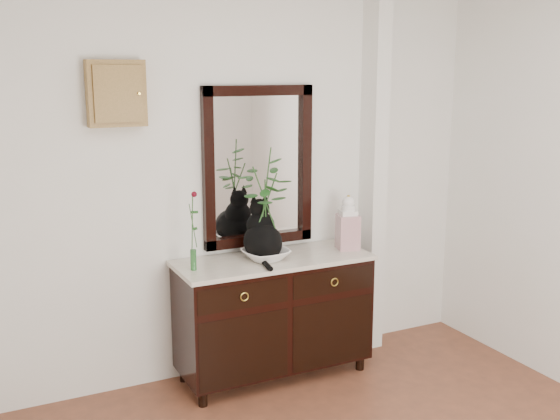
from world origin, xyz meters
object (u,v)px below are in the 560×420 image
lotus_bowl (266,255)px  ginger_jar (348,222)px  cat (263,230)px  sideboard (274,311)px

lotus_bowl → ginger_jar: (0.64, -0.00, 0.16)m
cat → ginger_jar: bearing=8.1°
sideboard → ginger_jar: (0.57, -0.02, 0.57)m
sideboard → lotus_bowl: 0.42m
cat → lotus_bowl: cat is taller
sideboard → ginger_jar: bearing=-2.1°
cat → ginger_jar: (0.65, -0.01, -0.01)m
sideboard → ginger_jar: ginger_jar is taller
sideboard → lotus_bowl: lotus_bowl is taller
cat → sideboard: bearing=14.7°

